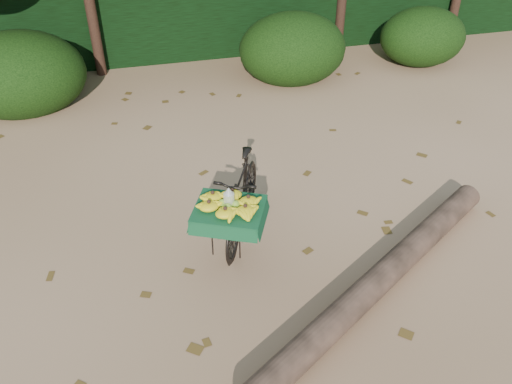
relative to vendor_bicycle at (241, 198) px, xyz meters
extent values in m
plane|color=tan|center=(0.34, -0.27, -0.48)|extent=(80.00, 80.00, 0.00)
imported|color=black|center=(0.01, 0.02, -0.02)|extent=(1.05, 1.60, 0.94)
cube|color=black|center=(-0.24, -0.52, 0.28)|extent=(0.48, 0.52, 0.02)
cube|color=#144B29|center=(-0.24, -0.52, 0.30)|extent=(0.85, 0.79, 0.01)
ellipsoid|color=olive|center=(-0.18, -0.55, 0.35)|extent=(0.09, 0.07, 0.10)
ellipsoid|color=olive|center=(-0.22, -0.47, 0.35)|extent=(0.09, 0.07, 0.10)
ellipsoid|color=olive|center=(-0.30, -0.49, 0.35)|extent=(0.09, 0.07, 0.10)
ellipsoid|color=olive|center=(-0.26, -0.57, 0.35)|extent=(0.09, 0.07, 0.10)
cylinder|color=#EAE5C6|center=(-0.24, -0.51, 0.39)|extent=(0.11, 0.11, 0.14)
cylinder|color=brown|center=(1.13, -1.21, -0.34)|extent=(3.44, 2.33, 0.28)
camera|label=1|loc=(-1.01, -4.65, 3.52)|focal=38.00mm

